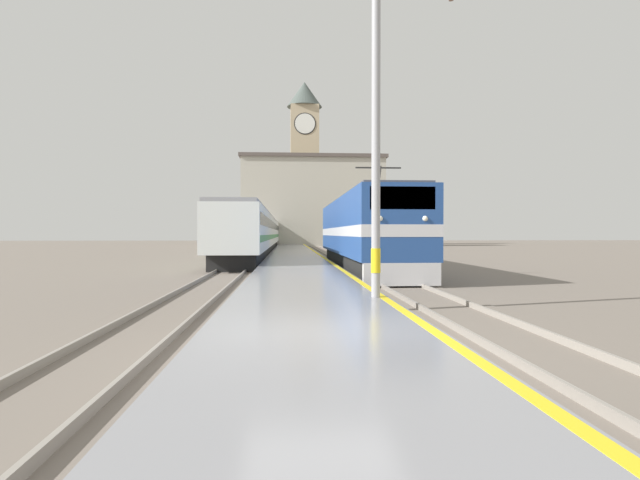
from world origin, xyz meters
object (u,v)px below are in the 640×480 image
(catenary_mast, at_px, (379,122))
(clock_tower, at_px, (304,158))
(locomotive_train, at_px, (362,232))
(passenger_train, at_px, (260,233))

(catenary_mast, distance_m, clock_tower, 74.25)
(locomotive_train, bearing_deg, clock_tower, 91.08)
(passenger_train, bearing_deg, catenary_mast, -82.63)
(clock_tower, bearing_deg, catenary_mast, -90.52)
(locomotive_train, distance_m, clock_tower, 60.40)
(catenary_mast, xyz_separation_m, clock_tower, (0.66, 73.54, 10.25))
(passenger_train, height_order, catenary_mast, catenary_mast)
(passenger_train, xyz_separation_m, clock_tower, (5.68, 34.75, 12.93))
(locomotive_train, bearing_deg, passenger_train, 105.66)
(locomotive_train, xyz_separation_m, catenary_mast, (-1.78, -14.54, 2.66))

